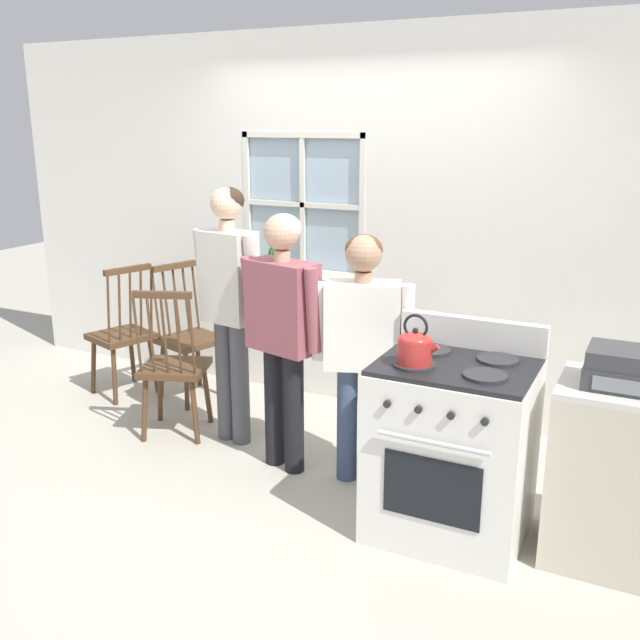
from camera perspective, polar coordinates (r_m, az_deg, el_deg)
ground_plane at (r=4.35m, az=-3.69°, el=-12.78°), size 16.00×16.00×0.00m
wall_back at (r=5.13m, az=4.16°, el=7.48°), size 6.40×0.16×2.70m
chair_by_window at (r=5.51m, az=-10.41°, el=-1.51°), size 0.51×0.52×1.04m
chair_near_wall at (r=4.88m, az=-11.62°, el=-3.83°), size 0.53×0.52×1.04m
chair_center_cluster at (r=5.69m, az=-15.50°, el=-1.27°), size 0.51×0.53×1.04m
person_elderly_left at (r=4.57m, az=-7.26°, el=2.12°), size 0.50×0.26×1.68m
person_teen_center at (r=4.17m, az=-3.00°, el=0.17°), size 0.59×0.31×1.56m
person_adult_right at (r=4.04m, az=3.40°, el=-1.26°), size 0.58×0.34×1.47m
stove at (r=3.72m, az=10.51°, el=-10.00°), size 0.77×0.68×1.08m
kettle at (r=3.45m, az=7.62°, el=-2.12°), size 0.21×0.17×0.25m
potted_plant at (r=5.42m, az=-3.67°, el=4.87°), size 0.13×0.13×0.32m
side_counter at (r=3.73m, az=22.30°, el=-11.33°), size 0.55×0.50×0.90m
stereo at (r=3.51m, az=23.17°, el=-3.60°), size 0.34×0.29×0.18m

